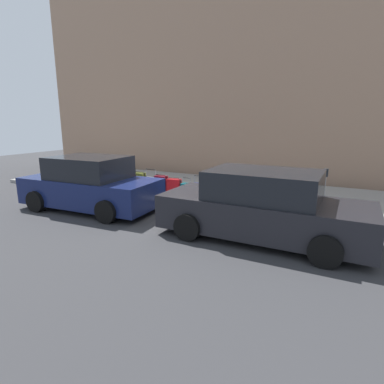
{
  "coord_description": "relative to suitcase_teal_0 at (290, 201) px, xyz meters",
  "views": [
    {
      "loc": [
        -4.49,
        8.35,
        2.71
      ],
      "look_at": [
        -0.47,
        0.6,
        0.7
      ],
      "focal_mm": 29.1,
      "sensor_mm": 36.0,
      "label": 1
    }
  ],
  "objects": [
    {
      "name": "ground_plane",
      "position": [
        3.0,
        0.68,
        -0.44
      ],
      "size": [
        40.0,
        40.0,
        0.0
      ],
      "primitive_type": "plane",
      "color": "#333335"
    },
    {
      "name": "sidewalk_curb",
      "position": [
        3.0,
        -1.82,
        -0.37
      ],
      "size": [
        18.0,
        5.0,
        0.14
      ],
      "primitive_type": "cube",
      "color": "gray",
      "rests_on": "ground_plane"
    },
    {
      "name": "building_facade_sidewalk_side",
      "position": [
        3.0,
        -6.36,
        6.32
      ],
      "size": [
        24.0,
        3.0,
        13.53
      ],
      "primitive_type": "cube",
      "color": "#9E7A60",
      "rests_on": "ground_plane"
    },
    {
      "name": "suitcase_teal_0",
      "position": [
        0.0,
        0.0,
        0.0
      ],
      "size": [
        0.46,
        0.22,
        0.87
      ],
      "color": "#0F606B",
      "rests_on": "sidewalk_curb"
    },
    {
      "name": "suitcase_red_1",
      "position": [
        0.52,
        0.08,
        -0.01
      ],
      "size": [
        0.49,
        0.25,
        0.91
      ],
      "color": "red",
      "rests_on": "sidewalk_curb"
    },
    {
      "name": "suitcase_maroon_2",
      "position": [
        1.07,
        0.1,
        0.02
      ],
      "size": [
        0.49,
        0.25,
        0.87
      ],
      "color": "maroon",
      "rests_on": "sidewalk_curb"
    },
    {
      "name": "suitcase_silver_3",
      "position": [
        1.56,
        0.07,
        0.02
      ],
      "size": [
        0.4,
        0.21,
        0.95
      ],
      "color": "#9EA0A8",
      "rests_on": "sidewalk_curb"
    },
    {
      "name": "suitcase_olive_4",
      "position": [
        2.01,
        0.05,
        -0.02
      ],
      "size": [
        0.4,
        0.22,
        0.61
      ],
      "color": "#59601E",
      "rests_on": "sidewalk_curb"
    },
    {
      "name": "suitcase_black_5",
      "position": [
        2.49,
        -0.02,
        0.06
      ],
      "size": [
        0.47,
        0.25,
        1.01
      ],
      "color": "black",
      "rests_on": "sidewalk_curb"
    },
    {
      "name": "suitcase_navy_6",
      "position": [
        2.97,
        -0.01,
        -0.03
      ],
      "size": [
        0.39,
        0.25,
        0.81
      ],
      "color": "navy",
      "rests_on": "sidewalk_curb"
    },
    {
      "name": "suitcase_teal_7",
      "position": [
        3.39,
        0.04,
        -0.04
      ],
      "size": [
        0.36,
        0.25,
        0.72
      ],
      "color": "#0F606B",
      "rests_on": "sidewalk_curb"
    },
    {
      "name": "suitcase_red_8",
      "position": [
        3.85,
        0.08,
        0.01
      ],
      "size": [
        0.49,
        0.28,
        0.68
      ],
      "color": "red",
      "rests_on": "sidewalk_curb"
    },
    {
      "name": "suitcase_maroon_9",
      "position": [
        4.37,
        0.09,
        0.05
      ],
      "size": [
        0.46,
        0.24,
        0.75
      ],
      "color": "maroon",
      "rests_on": "sidewalk_curb"
    },
    {
      "name": "suitcase_silver_10",
      "position": [
        4.88,
        -0.04,
        -0.01
      ],
      "size": [
        0.47,
        0.21,
        0.88
      ],
      "color": "#9EA0A8",
      "rests_on": "sidewalk_curb"
    },
    {
      "name": "suitcase_olive_11",
      "position": [
        5.39,
        -0.04,
        0.05
      ],
      "size": [
        0.43,
        0.26,
        0.76
      ],
      "color": "#59601E",
      "rests_on": "sidewalk_curb"
    },
    {
      "name": "fire_hydrant",
      "position": [
        6.22,
        0.03,
        0.15
      ],
      "size": [
        0.39,
        0.21,
        0.85
      ],
      "color": "red",
      "rests_on": "sidewalk_curb"
    },
    {
      "name": "bollard_post",
      "position": [
        6.95,
        0.18,
        0.16
      ],
      "size": [
        0.12,
        0.12,
        0.91
      ],
      "primitive_type": "cylinder",
      "color": "brown",
      "rests_on": "sidewalk_curb"
    },
    {
      "name": "parking_meter",
      "position": [
        -0.86,
        -0.22,
        0.53
      ],
      "size": [
        0.12,
        0.09,
        1.27
      ],
      "color": "slate",
      "rests_on": "sidewalk_curb"
    },
    {
      "name": "parked_car_charcoal_0",
      "position": [
        0.26,
        2.14,
        0.32
      ],
      "size": [
        4.74,
        2.08,
        1.61
      ],
      "color": "black",
      "rests_on": "ground_plane"
    },
    {
      "name": "parked_car_navy_1",
      "position": [
        5.63,
        2.14,
        0.33
      ],
      "size": [
        4.36,
        2.25,
        1.64
      ],
      "color": "#141E4C",
      "rests_on": "ground_plane"
    }
  ]
}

